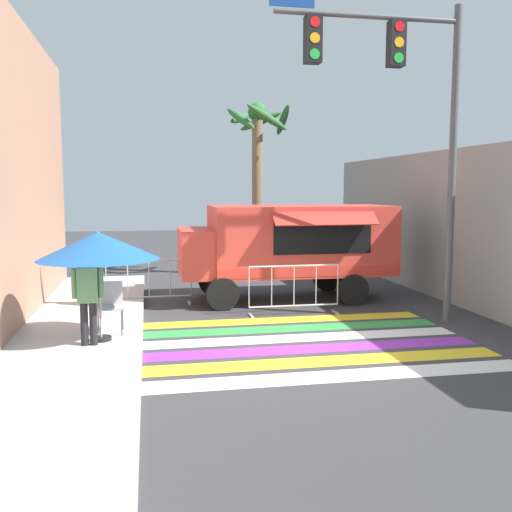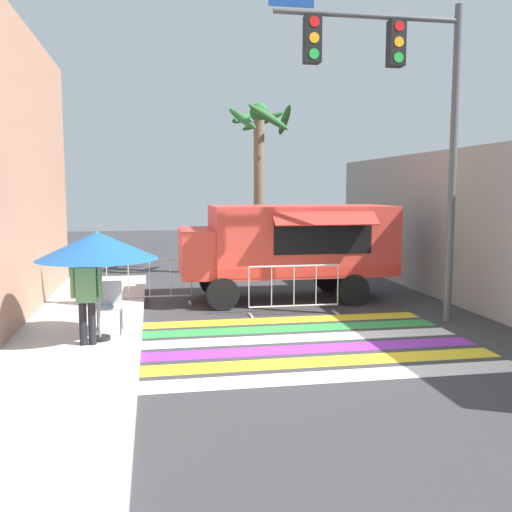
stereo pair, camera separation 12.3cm
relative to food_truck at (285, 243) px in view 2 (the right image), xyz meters
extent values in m
plane|color=#38383A|center=(-0.70, -4.27, -1.48)|extent=(60.00, 60.00, 0.00)
cube|color=#B7B5AD|center=(-5.75, -4.27, -1.39)|extent=(4.40, 16.00, 0.17)
cube|color=gray|center=(4.05, -1.27, 0.43)|extent=(0.20, 16.00, 3.82)
cube|color=white|center=(-0.70, -6.07, -1.47)|extent=(6.40, 0.56, 0.01)
cube|color=yellow|center=(-0.70, -5.31, -1.47)|extent=(6.40, 0.56, 0.01)
cube|color=purple|center=(-0.70, -4.55, -1.47)|extent=(6.40, 0.56, 0.01)
cube|color=white|center=(-0.70, -3.79, -1.47)|extent=(6.40, 0.56, 0.01)
cube|color=green|center=(-0.70, -3.03, -1.47)|extent=(6.40, 0.56, 0.01)
cube|color=yellow|center=(-0.70, -2.27, -1.47)|extent=(6.40, 0.56, 0.01)
cube|color=#D13D33|center=(0.41, 0.01, 0.08)|extent=(4.55, 2.20, 1.73)
cube|color=#D13D33|center=(-1.86, 0.01, -0.20)|extent=(1.60, 2.02, 1.17)
cube|color=#1E232D|center=(-2.61, 0.01, 0.09)|extent=(0.06, 1.76, 0.44)
cube|color=black|center=(0.68, -1.11, 0.21)|extent=(2.41, 0.03, 0.78)
cube|color=red|center=(0.68, -1.31, 0.68)|extent=(2.51, 0.43, 0.31)
cube|color=red|center=(0.41, -1.10, -0.61)|extent=(4.55, 0.01, 0.24)
cylinder|color=black|center=(-1.72, -1.00, -1.09)|extent=(0.78, 0.22, 0.78)
cylinder|color=black|center=(-1.72, 1.02, -1.09)|extent=(0.78, 0.22, 0.78)
cylinder|color=black|center=(1.48, -1.00, -1.09)|extent=(0.78, 0.22, 0.78)
cylinder|color=black|center=(1.48, 1.02, -1.09)|extent=(0.78, 0.22, 0.78)
cylinder|color=#515456|center=(2.93, -2.93, 1.81)|extent=(0.16, 0.16, 6.58)
cylinder|color=#515456|center=(1.00, -2.93, 4.77)|extent=(3.87, 0.11, 0.11)
cube|color=black|center=(1.58, -2.96, 4.26)|extent=(0.32, 0.28, 0.90)
cylinder|color=red|center=(1.58, -3.10, 4.56)|extent=(0.20, 0.02, 0.20)
cylinder|color=#F2A519|center=(1.58, -3.10, 4.26)|extent=(0.20, 0.02, 0.20)
cylinder|color=green|center=(1.58, -3.10, 3.96)|extent=(0.20, 0.02, 0.20)
cube|color=black|center=(-0.16, -2.96, 4.26)|extent=(0.32, 0.28, 0.90)
cylinder|color=red|center=(-0.16, -3.10, 4.56)|extent=(0.20, 0.02, 0.20)
cylinder|color=#F2A519|center=(-0.16, -3.10, 4.26)|extent=(0.20, 0.02, 0.20)
cylinder|color=green|center=(-0.16, -3.10, 3.96)|extent=(0.20, 0.02, 0.20)
cylinder|color=black|center=(-4.27, -3.91, -1.27)|extent=(0.36, 0.36, 0.06)
cylinder|color=#B2B2B7|center=(-4.27, -3.91, -0.34)|extent=(0.04, 0.04, 1.93)
cone|color=#1E59A5|center=(-4.27, -3.91, 0.38)|extent=(2.11, 2.11, 0.48)
cylinder|color=#4C4C51|center=(-4.37, -3.64, -1.07)|extent=(0.02, 0.02, 0.47)
cylinder|color=#4C4C51|center=(-3.92, -3.64, -1.07)|extent=(0.02, 0.02, 0.47)
cylinder|color=#4C4C51|center=(-4.37, -3.19, -1.07)|extent=(0.02, 0.02, 0.47)
cylinder|color=#4C4C51|center=(-3.92, -3.19, -1.07)|extent=(0.02, 0.02, 0.47)
cube|color=beige|center=(-4.14, -3.42, -0.82)|extent=(0.48, 0.48, 0.03)
cube|color=beige|center=(-4.14, -3.20, -0.58)|extent=(0.48, 0.03, 0.44)
cylinder|color=black|center=(-4.51, -4.19, -0.93)|extent=(0.13, 0.13, 0.74)
cylinder|color=black|center=(-4.36, -4.19, -0.93)|extent=(0.13, 0.13, 0.74)
cube|color=#598C59|center=(-4.44, -4.19, -0.26)|extent=(0.34, 0.20, 0.60)
cylinder|color=#598C59|center=(-4.66, -4.19, -0.23)|extent=(0.09, 0.09, 0.51)
cylinder|color=#598C59|center=(-4.22, -4.19, -0.23)|extent=(0.09, 0.09, 0.51)
sphere|color=brown|center=(-4.44, -4.19, 0.18)|extent=(0.21, 0.21, 0.21)
cylinder|color=#B7BABF|center=(-0.20, -1.78, -0.36)|extent=(2.07, 0.04, 0.04)
cylinder|color=#B7BABF|center=(-0.20, -1.78, -1.27)|extent=(2.07, 0.04, 0.04)
cylinder|color=#B7BABF|center=(-1.23, -1.78, -0.82)|extent=(0.02, 0.02, 0.91)
cylinder|color=#B7BABF|center=(-0.71, -1.78, -0.82)|extent=(0.02, 0.02, 0.91)
cylinder|color=#B7BABF|center=(-0.20, -1.78, -0.82)|extent=(0.02, 0.02, 0.91)
cylinder|color=#B7BABF|center=(0.32, -1.78, -0.82)|extent=(0.02, 0.02, 0.91)
cylinder|color=#B7BABF|center=(0.84, -1.78, -0.82)|extent=(0.02, 0.02, 0.91)
cube|color=#B7BABF|center=(-1.18, -1.78, -1.46)|extent=(0.06, 0.44, 0.03)
cube|color=#B7BABF|center=(0.79, -1.78, -1.46)|extent=(0.06, 0.44, 0.03)
cylinder|color=#B7BABF|center=(-3.41, -0.07, -0.36)|extent=(2.04, 0.04, 0.04)
cylinder|color=#B7BABF|center=(-3.41, -0.07, -1.27)|extent=(2.04, 0.04, 0.04)
cylinder|color=#B7BABF|center=(-4.43, -0.07, -0.82)|extent=(0.02, 0.02, 0.91)
cylinder|color=#B7BABF|center=(-3.92, -0.07, -0.82)|extent=(0.02, 0.02, 0.91)
cylinder|color=#B7BABF|center=(-3.41, -0.07, -0.82)|extent=(0.02, 0.02, 0.91)
cylinder|color=#B7BABF|center=(-2.90, -0.07, -0.82)|extent=(0.02, 0.02, 0.91)
cylinder|color=#B7BABF|center=(-2.39, -0.07, -0.82)|extent=(0.02, 0.02, 0.91)
cube|color=#B7BABF|center=(-4.38, -0.07, -1.46)|extent=(0.06, 0.44, 0.03)
cube|color=#B7BABF|center=(-2.44, -0.07, -1.46)|extent=(0.06, 0.44, 0.03)
cylinder|color=#7A664C|center=(0.10, 4.15, 1.09)|extent=(0.34, 0.34, 5.12)
sphere|color=#2D6B33|center=(0.10, 4.15, 3.80)|extent=(0.60, 0.60, 0.60)
ellipsoid|color=#2D6B33|center=(0.94, 4.14, 3.56)|extent=(0.26, 1.61, 0.97)
ellipsoid|color=#2D6B33|center=(0.35, 4.84, 3.60)|extent=(1.45, 0.72, 0.77)
ellipsoid|color=#2D6B33|center=(-0.38, 4.54, 3.64)|extent=(0.98, 1.13, 0.56)
ellipsoid|color=#2D6B33|center=(-0.50, 3.77, 3.54)|extent=(0.92, 1.27, 0.91)
ellipsoid|color=#2D6B33|center=(0.26, 3.42, 3.56)|extent=(1.46, 0.55, 0.91)
camera|label=1|loc=(-3.41, -14.09, 1.36)|focal=40.00mm
camera|label=2|loc=(-3.29, -14.11, 1.36)|focal=40.00mm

